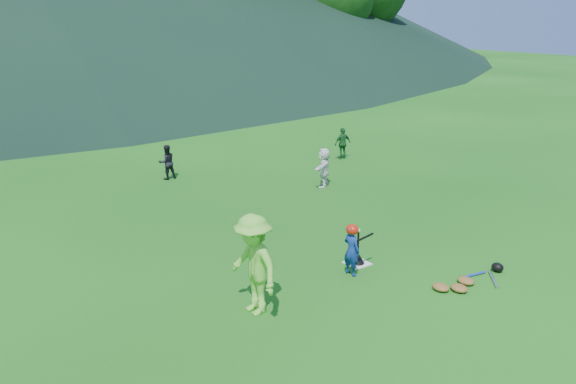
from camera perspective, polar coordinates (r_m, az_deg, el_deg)
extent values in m
plane|color=#134E11|center=(11.78, 7.05, -7.24)|extent=(120.00, 120.00, 0.00)
cube|color=silver|center=(11.78, 7.05, -7.19)|extent=(0.45, 0.45, 0.02)
sphere|color=white|center=(11.49, 7.18, -3.90)|extent=(0.08, 0.08, 0.08)
imported|color=navy|center=(11.10, 6.47, -5.91)|extent=(0.28, 0.40, 1.03)
imported|color=#73CF3C|center=(9.57, -3.51, -7.38)|extent=(0.71, 1.18, 1.79)
imported|color=black|center=(17.75, -12.21, 2.99)|extent=(0.53, 0.42, 1.08)
imported|color=#1B5A27|center=(19.88, 5.58, 4.94)|extent=(0.67, 0.33, 1.11)
imported|color=white|center=(16.63, 3.67, 2.52)|extent=(1.06, 0.95, 1.17)
cone|color=black|center=(11.74, 7.07, -6.75)|extent=(0.30, 0.30, 0.18)
cylinder|color=black|center=(11.60, 7.13, -5.22)|extent=(0.04, 0.04, 0.50)
ellipsoid|color=red|center=(10.94, 6.55, -3.81)|extent=(0.24, 0.26, 0.22)
cylinder|color=black|center=(11.22, 7.64, -4.67)|extent=(0.62, 0.14, 0.07)
ellipsoid|color=olive|center=(11.06, 16.98, -9.32)|extent=(0.28, 0.34, 0.13)
ellipsoid|color=olive|center=(11.38, 17.62, -8.59)|extent=(0.28, 0.34, 0.13)
ellipsoid|color=olive|center=(11.01, 15.26, -9.31)|extent=(0.28, 0.34, 0.13)
cylinder|color=silver|center=(11.70, 20.13, -8.31)|extent=(0.53, 0.57, 0.06)
cylinder|color=#263FA5|center=(11.72, 18.16, -8.04)|extent=(0.68, 0.16, 0.05)
ellipsoid|color=black|center=(12.07, 20.51, -7.18)|extent=(0.22, 0.24, 0.19)
cube|color=gray|center=(36.84, -23.74, 9.55)|extent=(70.00, 0.03, 1.20)
cube|color=yellow|center=(36.77, -23.87, 10.54)|extent=(70.00, 0.08, 0.08)
cylinder|color=gray|center=(36.84, -23.74, 9.55)|extent=(0.07, 0.07, 1.30)
cylinder|color=gray|center=(55.58, 15.02, 12.75)|extent=(0.07, 0.07, 1.30)
cylinder|color=#382314|center=(42.40, -23.42, 12.28)|extent=(0.56, 0.56, 3.81)
cylinder|color=#382314|center=(45.06, -17.81, 13.51)|extent=(0.56, 0.56, 4.41)
cylinder|color=#382314|center=(44.04, -10.41, 13.21)|extent=(0.56, 0.56, 3.25)
cylinder|color=#382314|center=(47.54, -5.82, 14.08)|extent=(0.56, 0.56, 3.85)
cylinder|color=#382314|center=(51.29, -1.85, 14.76)|extent=(0.56, 0.56, 4.44)
cylinder|color=#382314|center=(51.75, 4.63, 14.10)|extent=(0.56, 0.56, 3.29)
cylinder|color=#382314|center=(56.01, 7.55, 14.60)|extent=(0.56, 0.56, 3.88)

